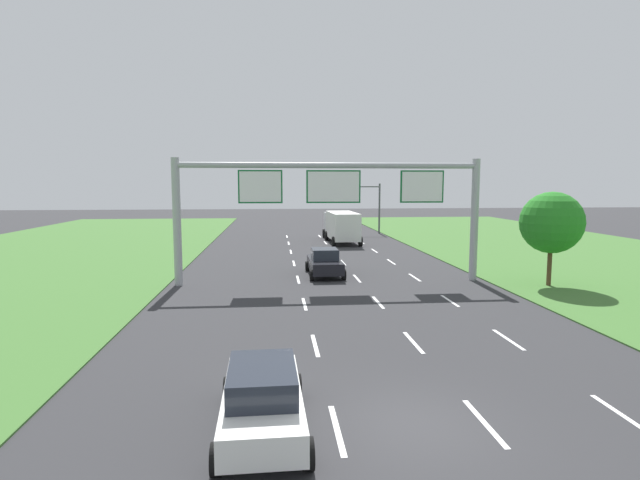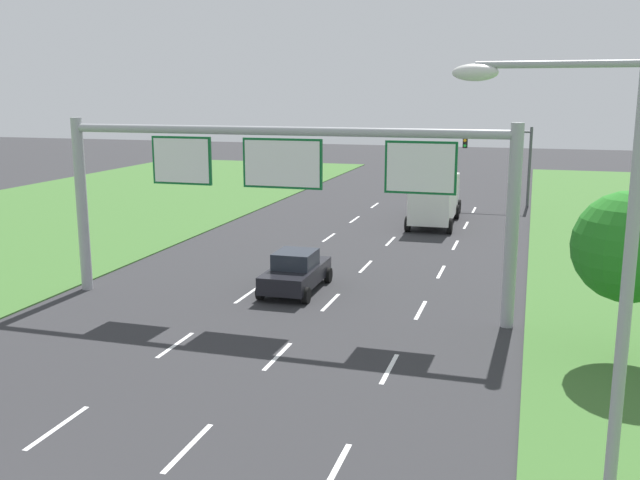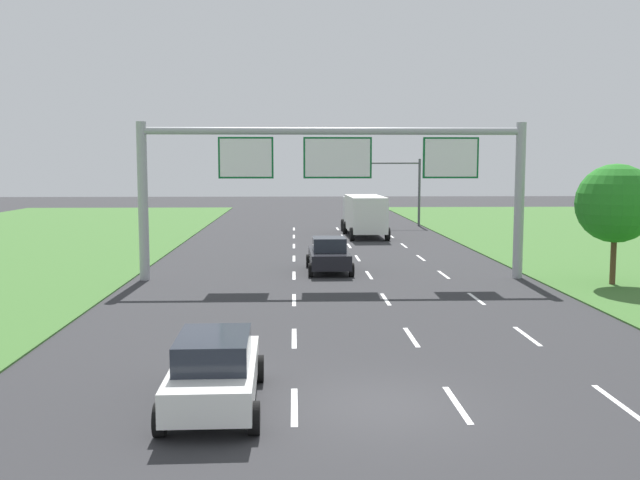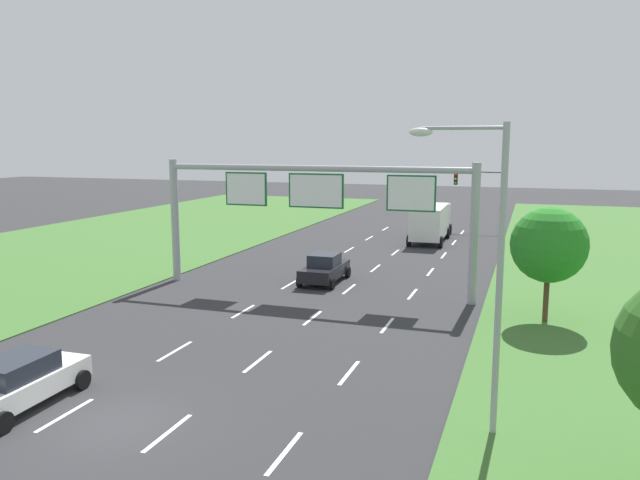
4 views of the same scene
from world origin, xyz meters
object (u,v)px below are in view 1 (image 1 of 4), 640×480
Objects in this scene: sign_gantry at (333,196)px; car_lead_silver at (325,262)px; car_near_red at (262,398)px; box_truck at (341,225)px; roadside_tree_mid at (552,223)px; traffic_light_mast at (362,199)px.

car_lead_silver is at bearing 95.79° from sign_gantry.
car_near_red is 1.02× the size of car_lead_silver.
box_truck is 23.43m from roadside_tree_mid.
car_lead_silver reaches higher than car_near_red.
sign_gantry is at bearing 169.39° from roadside_tree_mid.
sign_gantry is 11.93m from roadside_tree_mid.
box_truck reaches higher than car_lead_silver.
sign_gantry is 28.32m from traffic_light_mast.
car_near_red is 21.36m from roadside_tree_mid.
sign_gantry is at bearing 76.83° from car_near_red.
box_truck is 1.53× the size of traffic_light_mast.
car_near_red is 45.67m from traffic_light_mast.
sign_gantry is 3.33× the size of roadside_tree_mid.
box_truck is (3.36, 17.35, 0.81)m from car_lead_silver.
car_lead_silver is 26.38m from traffic_light_mast.
sign_gantry is at bearing -103.57° from traffic_light_mast.
car_near_red is 0.79× the size of traffic_light_mast.
roadside_tree_mid is (11.87, -4.40, 2.70)m from car_lead_silver.
roadside_tree_mid reaches higher than car_near_red.
car_lead_silver is 0.77× the size of traffic_light_mast.
car_lead_silver is (3.38, 19.11, 0.00)m from car_near_red.
roadside_tree_mid is (11.65, -2.18, -1.42)m from sign_gantry.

